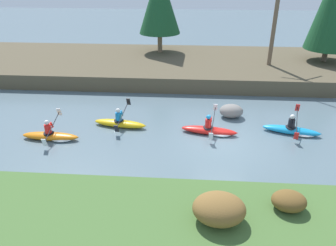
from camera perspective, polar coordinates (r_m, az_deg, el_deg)
name	(u,v)px	position (r m, az deg, el deg)	size (l,w,h in m)	color
ground_plane	(223,144)	(15.37, 9.62, -3.61)	(90.00, 90.00, 0.00)	slate
riverbank_far	(213,67)	(24.86, 7.77, 9.72)	(44.00, 8.93, 0.99)	brown
conifer_tree_far_left	(159,1)	(26.08, -1.50, 20.55)	(3.17, 3.17, 6.28)	#7A664C
bare_tree_upstream	(276,17)	(23.82, 18.24, 17.18)	(3.78, 3.74, 6.88)	brown
shrub_clump_nearest	(219,209)	(9.76, 8.88, -14.55)	(1.53, 1.28, 0.83)	brown
shrub_clump_second	(289,201)	(10.75, 20.32, -12.61)	(1.05, 0.87, 0.57)	brown
kayaker_lead	(294,130)	(17.06, 21.05, -1.15)	(2.78, 2.05, 1.20)	#1993D6
kayaker_middle	(211,130)	(16.06, 7.55, -1.25)	(2.80, 2.07, 1.20)	red
kayaker_trailing	(120,123)	(16.77, -8.31, 0.07)	(2.80, 2.07, 1.20)	yellow
kayaker_far_back	(53,136)	(16.36, -19.47, -2.10)	(2.78, 2.07, 1.20)	orange
boulder_midstream	(231,111)	(17.88, 10.96, 2.07)	(1.26, 0.98, 0.71)	gray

